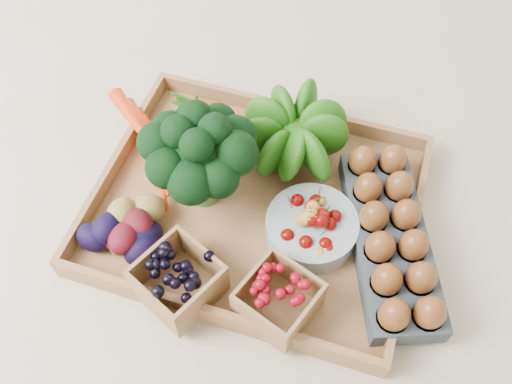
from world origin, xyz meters
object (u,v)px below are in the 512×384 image
(cherry_bowl, at_px, (312,228))
(egg_carton, at_px, (389,241))
(tray, at_px, (256,208))
(broccoli, at_px, (201,170))

(cherry_bowl, distance_m, egg_carton, 0.13)
(egg_carton, bearing_deg, tray, 156.56)
(tray, height_order, egg_carton, egg_carton)
(broccoli, bearing_deg, cherry_bowl, -5.76)
(cherry_bowl, xyz_separation_m, egg_carton, (0.13, 0.02, -0.00))
(cherry_bowl, bearing_deg, tray, 167.00)
(broccoli, bearing_deg, egg_carton, -0.77)
(cherry_bowl, bearing_deg, egg_carton, 7.01)
(cherry_bowl, height_order, egg_carton, cherry_bowl)
(broccoli, bearing_deg, tray, 2.52)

